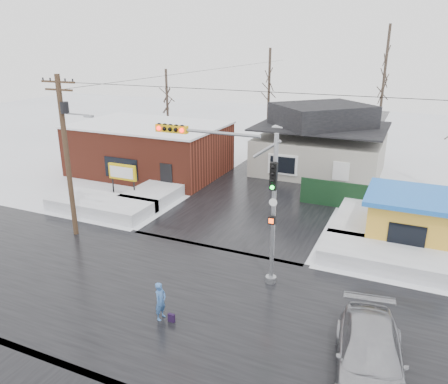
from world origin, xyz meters
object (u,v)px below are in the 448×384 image
at_px(kiosk, 409,219).
at_px(utility_pole, 67,148).
at_px(pedestrian, 161,301).
at_px(car, 370,358).
at_px(marquee_sign, 122,173).
at_px(traffic_signal, 240,185).

bearing_deg(kiosk, utility_pole, -159.56).
bearing_deg(pedestrian, car, -87.07).
xyz_separation_m(utility_pole, kiosk, (17.43, 6.49, -3.65)).
bearing_deg(car, marquee_sign, 139.79).
xyz_separation_m(traffic_signal, utility_pole, (-10.36, 0.53, 0.57)).
bearing_deg(kiosk, marquee_sign, -178.45).
relative_size(utility_pole, kiosk, 1.96).
bearing_deg(utility_pole, marquee_sign, 100.13).
distance_m(marquee_sign, kiosk, 18.51).
xyz_separation_m(kiosk, car, (-0.65, -11.47, -0.67)).
xyz_separation_m(kiosk, pedestrian, (-8.65, -11.48, -0.66)).
distance_m(utility_pole, marquee_sign, 6.87).
relative_size(utility_pole, pedestrian, 5.59).
distance_m(traffic_signal, car, 8.66).
bearing_deg(traffic_signal, marquee_sign, 150.28).
bearing_deg(traffic_signal, car, -34.65).
bearing_deg(kiosk, pedestrian, -126.99).
xyz_separation_m(utility_pole, car, (16.78, -4.97, -4.32)).
relative_size(traffic_signal, utility_pole, 0.78).
height_order(kiosk, car, kiosk).
relative_size(traffic_signal, marquee_sign, 2.75).
relative_size(traffic_signal, car, 1.28).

